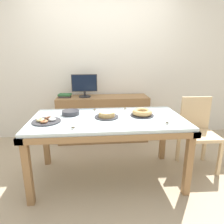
% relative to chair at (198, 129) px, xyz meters
% --- Properties ---
extents(ground_plane, '(12.00, 12.00, 0.00)m').
position_rel_chair_xyz_m(ground_plane, '(-1.21, -0.18, -0.52)').
color(ground_plane, tan).
extents(wall_back, '(8.00, 0.10, 2.60)m').
position_rel_chair_xyz_m(wall_back, '(-1.21, 1.29, 0.78)').
color(wall_back, silver).
rests_on(wall_back, ground).
extents(dining_table, '(1.76, 0.92, 0.78)m').
position_rel_chair_xyz_m(dining_table, '(-1.21, -0.18, 0.16)').
color(dining_table, silver).
rests_on(dining_table, ground).
extents(chair, '(0.44, 0.44, 0.94)m').
position_rel_chair_xyz_m(chair, '(0.00, 0.00, 0.00)').
color(chair, '#D1B284').
rests_on(chair, ground).
extents(sideboard, '(1.55, 0.44, 0.79)m').
position_rel_chair_xyz_m(sideboard, '(-1.21, 0.99, -0.13)').
color(sideboard, olive).
rests_on(sideboard, ground).
extents(computer_monitor, '(0.42, 0.20, 0.38)m').
position_rel_chair_xyz_m(computer_monitor, '(-1.51, 0.99, 0.45)').
color(computer_monitor, '#262628').
rests_on(computer_monitor, sideboard).
extents(book_stack, '(0.22, 0.19, 0.06)m').
position_rel_chair_xyz_m(book_stack, '(-1.84, 0.99, 0.29)').
color(book_stack, '#3F3838').
rests_on(book_stack, sideboard).
extents(cake_chocolate_round, '(0.28, 0.28, 0.07)m').
position_rel_chair_xyz_m(cake_chocolate_round, '(-1.22, -0.17, 0.28)').
color(cake_chocolate_round, '#333338').
rests_on(cake_chocolate_round, dining_table).
extents(cake_golden_bundt, '(0.28, 0.28, 0.07)m').
position_rel_chair_xyz_m(cake_golden_bundt, '(-0.80, -0.14, 0.29)').
color(cake_golden_bundt, '#333338').
rests_on(cake_golden_bundt, dining_table).
extents(pastry_platter, '(0.30, 0.30, 0.04)m').
position_rel_chair_xyz_m(pastry_platter, '(-1.87, -0.27, 0.27)').
color(pastry_platter, '#333338').
rests_on(pastry_platter, dining_table).
extents(plate_stack, '(0.21, 0.21, 0.05)m').
position_rel_chair_xyz_m(plate_stack, '(-1.64, -0.02, 0.28)').
color(plate_stack, '#333338').
rests_on(plate_stack, dining_table).
extents(tealight_left_edge, '(0.04, 0.04, 0.04)m').
position_rel_chair_xyz_m(tealight_left_edge, '(-1.57, -0.51, 0.27)').
color(tealight_left_edge, silver).
rests_on(tealight_left_edge, dining_table).
extents(tealight_centre, '(0.04, 0.04, 0.04)m').
position_rel_chair_xyz_m(tealight_centre, '(-0.61, -0.46, 0.27)').
color(tealight_centre, silver).
rests_on(tealight_centre, dining_table).
extents(tealight_near_front, '(0.04, 0.04, 0.04)m').
position_rel_chair_xyz_m(tealight_near_front, '(-1.35, 0.12, 0.27)').
color(tealight_near_front, silver).
rests_on(tealight_near_front, dining_table).
extents(tealight_right_edge, '(0.04, 0.04, 0.04)m').
position_rel_chair_xyz_m(tealight_right_edge, '(-0.95, 0.15, 0.27)').
color(tealight_right_edge, silver).
rests_on(tealight_right_edge, dining_table).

